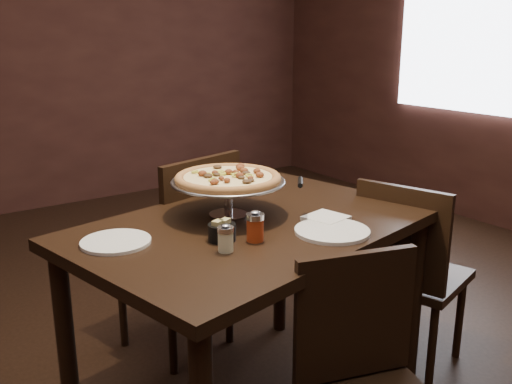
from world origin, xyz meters
TOP-DOWN VIEW (x-y plane):
  - room at (0.06, 0.03)m, footprint 6.04×7.04m
  - dining_table at (0.02, 0.04)m, footprint 1.49×1.14m
  - pizza_stand at (-0.01, 0.17)m, footprint 0.44×0.44m
  - parmesan_shaker at (-0.23, -0.15)m, footprint 0.05×0.05m
  - pepper_flake_shaker at (-0.09, -0.12)m, footprint 0.06×0.06m
  - packet_caddy at (-0.18, -0.05)m, footprint 0.10×0.10m
  - napkin_stack at (0.26, -0.10)m, footprint 0.17×0.17m
  - plate_left at (-0.49, 0.13)m, footprint 0.24×0.24m
  - plate_near at (0.18, -0.22)m, footprint 0.27×0.27m
  - serving_spatula at (0.19, -0.03)m, footprint 0.16×0.16m
  - chair_far at (0.04, 0.64)m, footprint 0.56×0.56m
  - chair_side at (0.79, -0.09)m, footprint 0.53×0.53m

SIDE VIEW (x-z plane):
  - chair_side at x=0.79m, z-range 0.04..0.95m
  - chair_far at x=0.04m, z-range 0.05..1.04m
  - dining_table at x=0.02m, z-range 0.31..1.15m
  - plate_left at x=-0.49m, z-range 0.84..0.85m
  - plate_near at x=0.18m, z-range 0.84..0.85m
  - napkin_stack at x=0.26m, z-range 0.84..0.85m
  - packet_caddy at x=-0.18m, z-range 0.83..0.91m
  - parmesan_shaker at x=-0.23m, z-range 0.83..0.93m
  - pepper_flake_shaker at x=-0.09m, z-range 0.83..0.95m
  - serving_spatula at x=0.19m, z-range 0.97..0.99m
  - pizza_stand at x=-0.01m, z-range 0.90..1.08m
  - room at x=0.06m, z-range -0.02..2.82m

